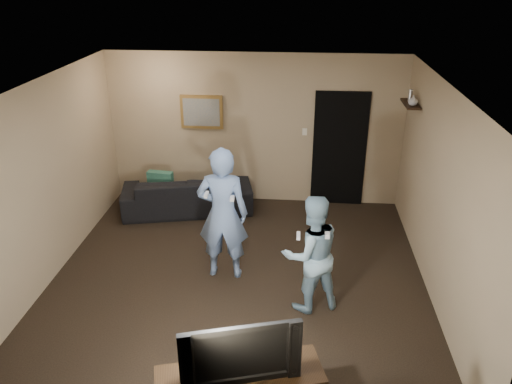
# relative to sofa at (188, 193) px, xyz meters

# --- Properties ---
(ground) EXTENTS (5.00, 5.00, 0.00)m
(ground) POSITION_rel_sofa_xyz_m (1.11, -1.95, -0.32)
(ground) COLOR black
(ground) RESTS_ON ground
(ceiling) EXTENTS (5.00, 5.00, 0.04)m
(ceiling) POSITION_rel_sofa_xyz_m (1.11, -1.95, 2.28)
(ceiling) COLOR silver
(ceiling) RESTS_ON wall_back
(wall_back) EXTENTS (5.00, 0.04, 2.60)m
(wall_back) POSITION_rel_sofa_xyz_m (1.11, 0.55, 0.98)
(wall_back) COLOR tan
(wall_back) RESTS_ON ground
(wall_front) EXTENTS (5.00, 0.04, 2.60)m
(wall_front) POSITION_rel_sofa_xyz_m (1.11, -4.45, 0.98)
(wall_front) COLOR tan
(wall_front) RESTS_ON ground
(wall_left) EXTENTS (0.04, 5.00, 2.60)m
(wall_left) POSITION_rel_sofa_xyz_m (-1.39, -1.95, 0.98)
(wall_left) COLOR tan
(wall_left) RESTS_ON ground
(wall_right) EXTENTS (0.04, 5.00, 2.60)m
(wall_right) POSITION_rel_sofa_xyz_m (3.61, -1.95, 0.98)
(wall_right) COLOR tan
(wall_right) RESTS_ON ground
(sofa) EXTENTS (2.30, 1.30, 0.63)m
(sofa) POSITION_rel_sofa_xyz_m (0.00, 0.00, 0.00)
(sofa) COLOR black
(sofa) RESTS_ON ground
(throw_pillow) EXTENTS (0.44, 0.19, 0.43)m
(throw_pillow) POSITION_rel_sofa_xyz_m (-0.45, 0.00, 0.16)
(throw_pillow) COLOR #1C5446
(throw_pillow) RESTS_ON sofa
(painting_frame) EXTENTS (0.72, 0.05, 0.57)m
(painting_frame) POSITION_rel_sofa_xyz_m (0.21, 0.53, 1.28)
(painting_frame) COLOR olive
(painting_frame) RESTS_ON wall_back
(painting_canvas) EXTENTS (0.62, 0.01, 0.47)m
(painting_canvas) POSITION_rel_sofa_xyz_m (0.21, 0.50, 1.28)
(painting_canvas) COLOR slate
(painting_canvas) RESTS_ON painting_frame
(doorway) EXTENTS (0.90, 0.06, 2.00)m
(doorway) POSITION_rel_sofa_xyz_m (2.56, 0.52, 0.68)
(doorway) COLOR black
(doorway) RESTS_ON ground
(light_switch) EXTENTS (0.08, 0.02, 0.12)m
(light_switch) POSITION_rel_sofa_xyz_m (1.96, 0.53, 0.98)
(light_switch) COLOR silver
(light_switch) RESTS_ON wall_back
(wall_shelf) EXTENTS (0.20, 0.60, 0.03)m
(wall_shelf) POSITION_rel_sofa_xyz_m (3.50, -0.15, 1.67)
(wall_shelf) COLOR black
(wall_shelf) RESTS_ON wall_right
(shelf_vase) EXTENTS (0.17, 0.17, 0.14)m
(shelf_vase) POSITION_rel_sofa_xyz_m (3.50, -0.28, 1.76)
(shelf_vase) COLOR silver
(shelf_vase) RESTS_ON wall_shelf
(shelf_figurine) EXTENTS (0.06, 0.06, 0.18)m
(shelf_figurine) POSITION_rel_sofa_xyz_m (3.50, -0.04, 1.78)
(shelf_figurine) COLOR #B7B7BB
(shelf_figurine) RESTS_ON wall_shelf
(television) EXTENTS (1.06, 0.43, 0.61)m
(television) POSITION_rel_sofa_xyz_m (1.40, -4.21, 0.51)
(television) COLOR black
(television) RESTS_ON tv_console
(wii_player_left) EXTENTS (0.67, 0.51, 1.83)m
(wii_player_left) POSITION_rel_sofa_xyz_m (0.90, -1.87, 0.60)
(wii_player_left) COLOR #7392C8
(wii_player_left) RESTS_ON ground
(wii_player_right) EXTENTS (0.89, 0.80, 1.50)m
(wii_player_right) POSITION_rel_sofa_xyz_m (2.05, -2.48, 0.43)
(wii_player_right) COLOR #8BB3CB
(wii_player_right) RESTS_ON ground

